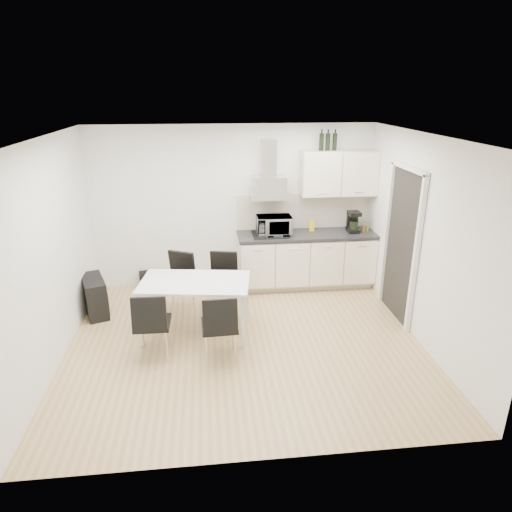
{
  "coord_description": "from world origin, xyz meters",
  "views": [
    {
      "loc": [
        -0.43,
        -5.15,
        3.11
      ],
      "look_at": [
        0.17,
        0.25,
        1.1
      ],
      "focal_mm": 32.0,
      "sensor_mm": 36.0,
      "label": 1
    }
  ],
  "objects_px": {
    "chair_far_right": "(222,284)",
    "guitar_amp": "(95,296)",
    "chair_far_left": "(177,284)",
    "chair_near_right": "(220,326)",
    "chair_near_left": "(153,324)",
    "dining_table": "(195,287)",
    "floor_speaker": "(145,280)",
    "kitchenette": "(308,238)"
  },
  "relations": [
    {
      "from": "dining_table",
      "to": "floor_speaker",
      "type": "bearing_deg",
      "value": 127.04
    },
    {
      "from": "dining_table",
      "to": "guitar_amp",
      "type": "distance_m",
      "value": 1.68
    },
    {
      "from": "chair_far_right",
      "to": "guitar_amp",
      "type": "xyz_separation_m",
      "value": [
        -1.84,
        0.15,
        -0.16
      ]
    },
    {
      "from": "chair_far_right",
      "to": "kitchenette",
      "type": "bearing_deg",
      "value": -138.42
    },
    {
      "from": "chair_far_right",
      "to": "chair_near_left",
      "type": "bearing_deg",
      "value": 62.74
    },
    {
      "from": "chair_near_left",
      "to": "floor_speaker",
      "type": "distance_m",
      "value": 2.13
    },
    {
      "from": "chair_far_left",
      "to": "chair_far_right",
      "type": "bearing_deg",
      "value": -161.87
    },
    {
      "from": "chair_near_right",
      "to": "floor_speaker",
      "type": "bearing_deg",
      "value": 115.25
    },
    {
      "from": "kitchenette",
      "to": "chair_near_left",
      "type": "xyz_separation_m",
      "value": [
        -2.32,
        -1.91,
        -0.39
      ]
    },
    {
      "from": "chair_near_right",
      "to": "dining_table",
      "type": "bearing_deg",
      "value": 111.36
    },
    {
      "from": "dining_table",
      "to": "guitar_amp",
      "type": "xyz_separation_m",
      "value": [
        -1.47,
        0.72,
        -0.39
      ]
    },
    {
      "from": "dining_table",
      "to": "chair_near_right",
      "type": "xyz_separation_m",
      "value": [
        0.29,
        -0.67,
        -0.23
      ]
    },
    {
      "from": "kitchenette",
      "to": "floor_speaker",
      "type": "distance_m",
      "value": 2.76
    },
    {
      "from": "kitchenette",
      "to": "dining_table",
      "type": "relative_size",
      "value": 1.67
    },
    {
      "from": "chair_far_left",
      "to": "chair_near_right",
      "type": "height_order",
      "value": "same"
    },
    {
      "from": "chair_near_left",
      "to": "guitar_amp",
      "type": "relative_size",
      "value": 1.23
    },
    {
      "from": "chair_far_left",
      "to": "chair_far_right",
      "type": "relative_size",
      "value": 1.0
    },
    {
      "from": "dining_table",
      "to": "floor_speaker",
      "type": "distance_m",
      "value": 1.86
    },
    {
      "from": "dining_table",
      "to": "chair_near_right",
      "type": "height_order",
      "value": "chair_near_right"
    },
    {
      "from": "floor_speaker",
      "to": "chair_near_left",
      "type": "bearing_deg",
      "value": -92.3
    },
    {
      "from": "chair_far_right",
      "to": "guitar_amp",
      "type": "relative_size",
      "value": 1.23
    },
    {
      "from": "chair_near_right",
      "to": "kitchenette",
      "type": "bearing_deg",
      "value": 51.61
    },
    {
      "from": "dining_table",
      "to": "guitar_amp",
      "type": "relative_size",
      "value": 2.11
    },
    {
      "from": "chair_near_right",
      "to": "guitar_amp",
      "type": "height_order",
      "value": "chair_near_right"
    },
    {
      "from": "dining_table",
      "to": "chair_far_left",
      "type": "distance_m",
      "value": 0.75
    },
    {
      "from": "chair_far_right",
      "to": "chair_far_left",
      "type": "bearing_deg",
      "value": 4.85
    },
    {
      "from": "chair_far_right",
      "to": "floor_speaker",
      "type": "relative_size",
      "value": 3.09
    },
    {
      "from": "chair_near_right",
      "to": "floor_speaker",
      "type": "height_order",
      "value": "chair_near_right"
    },
    {
      "from": "dining_table",
      "to": "chair_near_left",
      "type": "distance_m",
      "value": 0.76
    },
    {
      "from": "guitar_amp",
      "to": "chair_far_right",
      "type": "bearing_deg",
      "value": -24.71
    },
    {
      "from": "kitchenette",
      "to": "dining_table",
      "type": "xyz_separation_m",
      "value": [
        -1.81,
        -1.39,
        -0.16
      ]
    },
    {
      "from": "dining_table",
      "to": "chair_far_right",
      "type": "xyz_separation_m",
      "value": [
        0.38,
        0.57,
        -0.23
      ]
    },
    {
      "from": "kitchenette",
      "to": "guitar_amp",
      "type": "xyz_separation_m",
      "value": [
        -3.28,
        -0.67,
        -0.55
      ]
    },
    {
      "from": "chair_far_left",
      "to": "floor_speaker",
      "type": "height_order",
      "value": "chair_far_left"
    },
    {
      "from": "guitar_amp",
      "to": "floor_speaker",
      "type": "bearing_deg",
      "value": 33.8
    },
    {
      "from": "chair_near_left",
      "to": "floor_speaker",
      "type": "height_order",
      "value": "chair_near_left"
    },
    {
      "from": "chair_far_left",
      "to": "chair_near_left",
      "type": "height_order",
      "value": "same"
    },
    {
      "from": "dining_table",
      "to": "floor_speaker",
      "type": "height_order",
      "value": "dining_table"
    },
    {
      "from": "chair_near_right",
      "to": "chair_near_left",
      "type": "bearing_deg",
      "value": 167.33
    },
    {
      "from": "dining_table",
      "to": "chair_near_right",
      "type": "distance_m",
      "value": 0.77
    },
    {
      "from": "chair_near_right",
      "to": "guitar_amp",
      "type": "relative_size",
      "value": 1.23
    },
    {
      "from": "chair_far_right",
      "to": "guitar_amp",
      "type": "bearing_deg",
      "value": 7.19
    }
  ]
}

